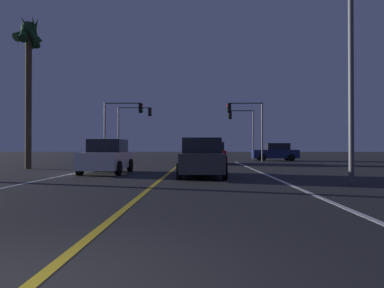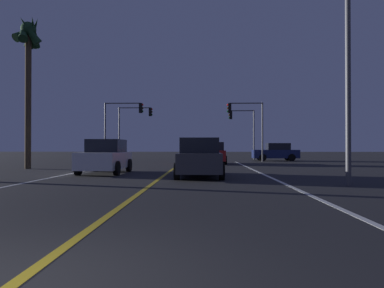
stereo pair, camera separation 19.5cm
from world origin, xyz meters
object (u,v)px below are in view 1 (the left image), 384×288
at_px(car_ahead_far, 213,153).
at_px(traffic_light_near_right, 245,118).
at_px(car_oncoming, 107,157).
at_px(traffic_light_far_left, 134,120).
at_px(car_crossing_side, 276,152).
at_px(car_lead_same_lane, 202,158).
at_px(traffic_light_near_left, 123,117).
at_px(traffic_light_far_right, 241,123).
at_px(street_lamp_right_near, 335,43).
at_px(palm_tree_left_mid, 29,47).

height_order(car_ahead_far, traffic_light_near_right, traffic_light_near_right).
relative_size(car_ahead_far, car_oncoming, 1.00).
relative_size(car_oncoming, traffic_light_near_right, 0.80).
bearing_deg(traffic_light_far_left, car_crossing_side, -14.02).
relative_size(car_crossing_side, car_lead_same_lane, 1.00).
height_order(car_ahead_far, traffic_light_near_left, traffic_light_near_left).
distance_m(traffic_light_far_right, street_lamp_right_near, 25.86).
bearing_deg(car_crossing_side, car_lead_same_lane, 69.33).
relative_size(car_lead_same_lane, car_oncoming, 1.00).
bearing_deg(car_ahead_far, street_lamp_right_near, -167.02).
height_order(car_oncoming, traffic_light_far_right, traffic_light_far_right).
bearing_deg(car_crossing_side, traffic_light_near_right, 31.36).
relative_size(car_crossing_side, traffic_light_near_right, 0.80).
relative_size(car_crossing_side, traffic_light_far_left, 0.77).
bearing_deg(palm_tree_left_mid, car_crossing_side, 36.99).
bearing_deg(palm_tree_left_mid, traffic_light_near_left, 73.85).
bearing_deg(car_oncoming, car_crossing_side, 144.77).
bearing_deg(car_lead_same_lane, car_oncoming, 65.42).
distance_m(car_crossing_side, palm_tree_left_mid, 22.99).
relative_size(traffic_light_near_left, traffic_light_far_right, 1.03).
relative_size(car_oncoming, traffic_light_far_left, 0.77).
distance_m(traffic_light_near_right, traffic_light_far_right, 5.51).
xyz_separation_m(car_lead_same_lane, traffic_light_far_right, (4.26, 22.57, 3.07)).
xyz_separation_m(car_lead_same_lane, traffic_light_far_left, (-7.15, 22.57, 3.36)).
height_order(traffic_light_far_right, street_lamp_right_near, street_lamp_right_near).
bearing_deg(traffic_light_far_right, car_oncoming, 66.24).
bearing_deg(palm_tree_left_mid, car_ahead_far, 30.68).
xyz_separation_m(traffic_light_near_right, traffic_light_far_right, (0.26, 5.50, -0.11)).
distance_m(car_crossing_side, car_ahead_far, 9.03).
height_order(car_crossing_side, car_ahead_far, same).
bearing_deg(car_ahead_far, car_oncoming, 151.33).
bearing_deg(traffic_light_near_left, traffic_light_far_right, 25.72).
xyz_separation_m(car_ahead_far, traffic_light_far_left, (-8.06, 10.09, 3.36)).
height_order(street_lamp_right_near, palm_tree_left_mid, palm_tree_left_mid).
relative_size(car_lead_same_lane, traffic_light_far_right, 0.82).
bearing_deg(car_lead_same_lane, traffic_light_near_left, 22.75).
height_order(traffic_light_near_right, palm_tree_left_mid, palm_tree_left_mid).
xyz_separation_m(car_ahead_far, car_oncoming, (-5.64, -10.31, 0.00)).
distance_m(car_oncoming, traffic_light_near_left, 15.44).
relative_size(car_oncoming, traffic_light_far_right, 0.82).
xyz_separation_m(traffic_light_near_left, street_lamp_right_near, (11.70, -20.34, 0.83)).
xyz_separation_m(traffic_light_far_left, street_lamp_right_near, (11.69, -25.84, 0.70)).
bearing_deg(car_crossing_side, street_lamp_right_near, 83.29).
height_order(car_crossing_side, traffic_light_far_right, traffic_light_far_right).
xyz_separation_m(car_crossing_side, street_lamp_right_near, (-2.62, -22.26, 4.05)).
bearing_deg(palm_tree_left_mid, car_oncoming, -32.04).
xyz_separation_m(car_ahead_far, traffic_light_near_left, (-8.07, 4.59, 3.23)).
bearing_deg(car_crossing_side, traffic_light_far_right, -50.92).
bearing_deg(car_ahead_far, palm_tree_left_mid, 120.68).
bearing_deg(car_oncoming, car_lead_same_lane, 65.42).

